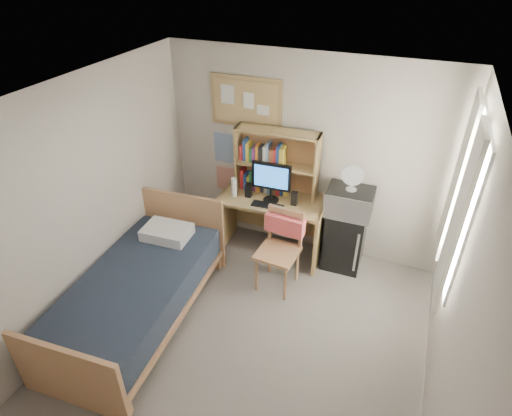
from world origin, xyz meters
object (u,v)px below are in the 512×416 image
at_px(speaker_left, 248,190).
at_px(desk_fan, 353,178).
at_px(desk, 272,225).
at_px(speaker_right, 294,199).
at_px(microwave, 350,201).
at_px(monitor, 271,182).
at_px(desk_chair, 278,252).
at_px(bed, 138,297).
at_px(mini_fridge, 345,238).
at_px(bulletin_board, 246,102).

bearing_deg(speaker_left, desk_fan, 4.17).
distance_m(desk, speaker_right, 0.59).
bearing_deg(speaker_left, microwave, 4.17).
bearing_deg(monitor, desk_chair, -64.83).
xyz_separation_m(speaker_right, desk_fan, (0.65, 0.12, 0.35)).
height_order(desk, bed, desk).
distance_m(monitor, microwave, 0.97).
xyz_separation_m(mini_fridge, speaker_left, (-1.25, -0.17, 0.53)).
height_order(bed, monitor, monitor).
bearing_deg(monitor, speaker_left, -180.00).
distance_m(speaker_left, desk_fan, 1.31).
xyz_separation_m(bulletin_board, speaker_left, (0.20, -0.41, -0.99)).
bearing_deg(speaker_right, bed, -129.82).
distance_m(speaker_left, speaker_right, 0.60).
height_order(bulletin_board, microwave, bulletin_board).
relative_size(microwave, desk_fan, 1.76).
bearing_deg(microwave, monitor, -172.82).
height_order(desk_chair, desk_fan, desk_fan).
bearing_deg(bulletin_board, desk, -34.47).
xyz_separation_m(desk, speaker_right, (0.30, -0.05, 0.51)).
bearing_deg(desk_fan, desk_chair, -134.44).
xyz_separation_m(bulletin_board, microwave, (1.45, -0.26, -0.95)).
bearing_deg(speaker_left, monitor, 0.00).
relative_size(bed, microwave, 4.02).
relative_size(mini_fridge, speaker_left, 4.33).
bearing_deg(speaker_right, monitor, -180.00).
height_order(bulletin_board, mini_fridge, bulletin_board).
bearing_deg(speaker_right, desk_fan, 7.96).
height_order(desk_chair, microwave, microwave).
relative_size(bulletin_board, speaker_right, 5.33).
distance_m(bulletin_board, desk, 1.62).
bearing_deg(microwave, bed, -138.01).
distance_m(speaker_right, desk_fan, 0.75).
bearing_deg(mini_fridge, desk_chair, -133.62).
relative_size(desk_chair, bed, 0.46).
height_order(monitor, microwave, monitor).
bearing_deg(mini_fridge, speaker_right, -168.64).
xyz_separation_m(desk_chair, desk_fan, (0.66, 0.69, 0.77)).
relative_size(monitor, desk_fan, 1.68).
distance_m(bed, speaker_right, 2.16).
bearing_deg(bed, monitor, 56.35).
distance_m(desk_chair, desk_fan, 1.23).
distance_m(desk, desk_fan, 1.29).
distance_m(mini_fridge, speaker_right, 0.85).
bearing_deg(speaker_left, bed, -114.47).
distance_m(desk_chair, bed, 1.65).
xyz_separation_m(bulletin_board, desk_fan, (1.45, -0.26, -0.64)).
height_order(desk_chair, bed, desk_chair).
height_order(monitor, desk_fan, desk_fan).
height_order(mini_fridge, speaker_right, speaker_right).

